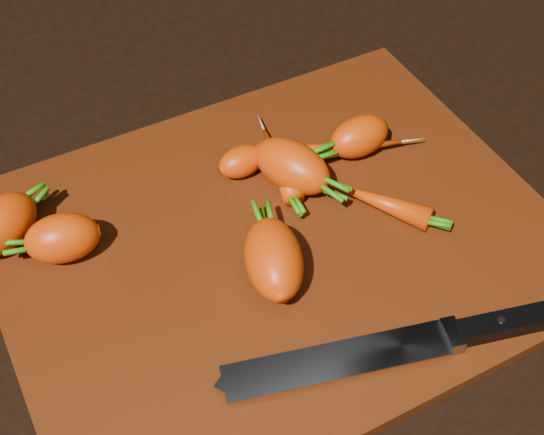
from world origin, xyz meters
name	(u,v)px	position (x,y,z in m)	size (l,w,h in m)	color
ground	(277,249)	(0.00, 0.00, -0.01)	(2.00, 2.00, 0.01)	black
cutting_board	(277,242)	(0.00, 0.00, 0.01)	(0.50, 0.40, 0.01)	#541F09
carrot_0	(1,224)	(-0.22, 0.11, 0.04)	(0.07, 0.05, 0.05)	#E03800
carrot_1	(62,238)	(-0.18, 0.07, 0.03)	(0.07, 0.04, 0.04)	#E03800
carrot_2	(292,166)	(0.05, 0.05, 0.04)	(0.08, 0.05, 0.05)	#E03800
carrot_3	(274,259)	(-0.02, -0.04, 0.04)	(0.09, 0.05, 0.05)	#E03800
carrot_4	(359,136)	(0.13, 0.06, 0.03)	(0.06, 0.04, 0.04)	#E03800
carrot_5	(242,161)	(0.01, 0.09, 0.03)	(0.05, 0.03, 0.03)	#E03800
carrot_6	(278,163)	(0.04, 0.08, 0.02)	(0.10, 0.02, 0.02)	#E03800
carrot_7	(337,150)	(0.10, 0.06, 0.02)	(0.13, 0.02, 0.02)	#E03800
carrot_8	(382,203)	(0.10, -0.02, 0.02)	(0.09, 0.02, 0.02)	#E03800
knife	(359,356)	(0.00, -0.14, 0.02)	(0.30, 0.10, 0.02)	gray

